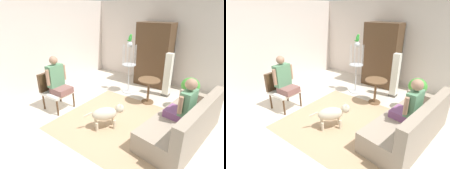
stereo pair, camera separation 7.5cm
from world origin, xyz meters
TOP-DOWN VIEW (x-y plane):
  - ground_plane at (0.00, 0.00)m, footprint 6.70×6.70m
  - back_wall at (0.00, 2.85)m, footprint 6.12×0.12m
  - left_wall at (-2.82, 0.30)m, footprint 0.12×6.19m
  - area_rug at (0.14, -0.04)m, footprint 2.66×2.40m
  - couch at (1.33, 0.30)m, footprint 1.12×2.11m
  - armchair at (-1.66, -0.42)m, footprint 0.63×0.63m
  - person_on_couch at (1.28, 0.28)m, footprint 0.51×0.55m
  - person_on_armchair at (-1.50, -0.42)m, footprint 0.49×0.55m
  - round_end_table at (0.13, 1.19)m, footprint 0.56×0.56m
  - dog at (-0.05, -0.35)m, footprint 0.58×0.69m
  - bird_cage_stand at (-0.65, 1.46)m, footprint 0.40×0.40m
  - parrot at (-0.64, 1.46)m, footprint 0.17×0.10m
  - potted_plant at (1.09, 1.45)m, footprint 0.43×0.43m
  - column_lamp at (0.37, 1.88)m, footprint 0.20×0.20m
  - armoire_cabinet at (-0.34, 2.44)m, footprint 1.07×0.56m

SIDE VIEW (x-z plane):
  - ground_plane at x=0.00m, z-range 0.00..0.00m
  - area_rug at x=0.14m, z-range 0.00..0.01m
  - couch at x=1.33m, z-range -0.14..0.73m
  - dog at x=-0.05m, z-range 0.07..0.61m
  - round_end_table at x=0.13m, z-range 0.11..0.77m
  - potted_plant at x=1.09m, z-range 0.07..0.91m
  - armchair at x=-1.66m, z-range 0.08..1.00m
  - column_lamp at x=0.37m, z-range -0.01..1.24m
  - person_on_couch at x=1.28m, z-range 0.32..1.15m
  - bird_cage_stand at x=-0.65m, z-range 0.00..1.52m
  - person_on_armchair at x=-1.50m, z-range 0.36..1.24m
  - armoire_cabinet at x=-0.34m, z-range 0.00..1.98m
  - back_wall at x=0.00m, z-range 0.00..2.61m
  - left_wall at x=-2.82m, z-range 0.00..2.61m
  - parrot at x=-0.64m, z-range 1.51..1.71m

